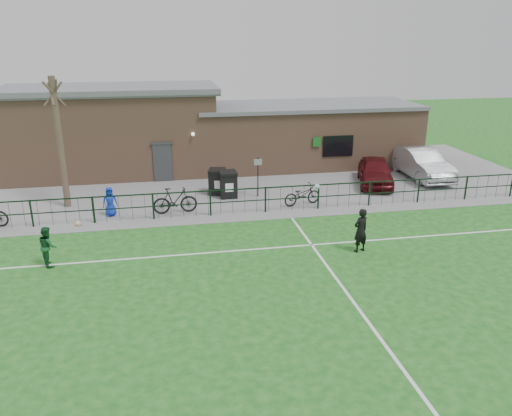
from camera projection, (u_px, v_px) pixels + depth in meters
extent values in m
plane|color=#195619|center=(286.00, 301.00, 15.19)|extent=(90.00, 90.00, 0.00)
cube|color=slate|center=(228.00, 180.00, 27.71)|extent=(34.00, 13.00, 0.02)
cube|color=white|center=(245.00, 215.00, 22.43)|extent=(28.00, 0.10, 0.01)
cube|color=white|center=(261.00, 249.00, 18.90)|extent=(28.00, 0.10, 0.01)
cube|color=white|center=(349.00, 295.00, 15.54)|extent=(0.10, 16.00, 0.01)
cube|color=black|center=(244.00, 201.00, 22.42)|extent=(28.00, 0.10, 1.20)
cylinder|color=#4D3B2F|center=(60.00, 144.00, 22.55)|extent=(0.30, 0.30, 6.00)
cube|color=black|center=(228.00, 185.00, 24.72)|extent=(0.82, 0.93, 1.21)
cube|color=black|center=(217.00, 182.00, 25.23)|extent=(0.97, 1.05, 1.19)
cylinder|color=black|center=(258.00, 177.00, 24.66)|extent=(0.08, 0.08, 2.00)
imported|color=#4F0E12|center=(375.00, 171.00, 26.71)|extent=(2.97, 4.57, 1.45)
imported|color=#9DA0A4|center=(422.00, 163.00, 27.96)|extent=(1.84, 5.05, 1.65)
imported|color=black|center=(175.00, 200.00, 22.45)|extent=(2.02, 0.68, 1.19)
imported|color=black|center=(302.00, 195.00, 23.58)|extent=(2.00, 1.12, 0.99)
imported|color=#1331B9|center=(110.00, 202.00, 22.09)|extent=(0.70, 0.51, 1.32)
imported|color=black|center=(361.00, 230.00, 18.42)|extent=(0.72, 0.59, 1.69)
sphere|color=white|center=(317.00, 187.00, 20.61)|extent=(0.22, 0.22, 0.22)
imported|color=#165028|center=(48.00, 246.00, 17.37)|extent=(0.76, 0.84, 1.43)
sphere|color=white|center=(78.00, 223.00, 21.12)|extent=(0.23, 0.23, 0.23)
cube|color=#9C7157|center=(221.00, 139.00, 29.92)|extent=(24.00, 5.00, 3.50)
cube|color=#9C7157|center=(110.00, 102.00, 28.06)|extent=(11.52, 5.00, 1.20)
cube|color=#56595E|center=(108.00, 89.00, 27.82)|extent=(12.02, 5.40, 0.28)
cube|color=#56595E|center=(306.00, 106.00, 30.23)|extent=(13.44, 5.30, 0.22)
cube|color=#383A3D|center=(163.00, 163.00, 27.20)|extent=(1.00, 0.08, 2.10)
cube|color=black|center=(338.00, 146.00, 28.76)|extent=(1.80, 0.08, 1.20)
cube|color=#19661E|center=(317.00, 142.00, 28.39)|extent=(0.45, 0.04, 0.55)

